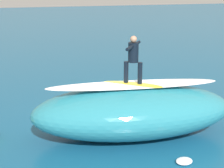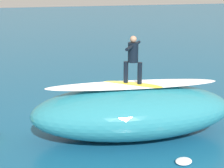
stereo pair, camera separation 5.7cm
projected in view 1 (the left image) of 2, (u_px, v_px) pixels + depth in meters
name	position (u px, v px, depth m)	size (l,w,h in m)	color
ground_plane	(109.00, 119.00, 13.30)	(120.00, 120.00, 0.00)	#145175
wave_crest	(133.00, 111.00, 11.69)	(6.65, 2.88, 1.74)	teal
wave_foam_lip	(133.00, 85.00, 11.44)	(5.65, 1.01, 0.08)	white
surfboard_riding	(133.00, 84.00, 11.43)	(1.98, 0.49, 0.10)	yellow
surfer_riding	(133.00, 56.00, 11.17)	(0.90, 1.24, 1.52)	black
surfboard_paddling	(96.00, 102.00, 15.08)	(2.11, 0.51, 0.08)	#33B2D1
surfer_paddling	(99.00, 97.00, 15.10)	(1.77, 0.74, 0.32)	black
foam_patch_far	(184.00, 161.00, 10.10)	(0.51, 0.43, 0.12)	white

